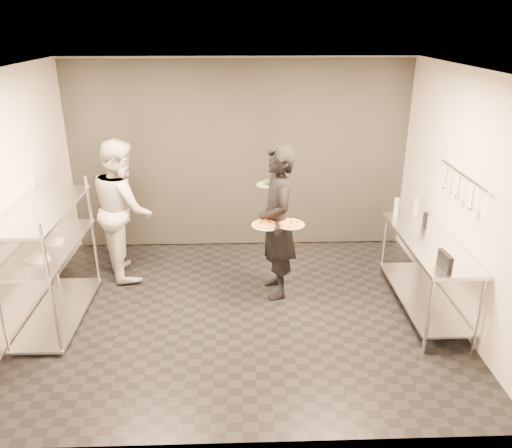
{
  "coord_description": "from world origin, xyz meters",
  "views": [
    {
      "loc": [
        0.0,
        -5.15,
        3.27
      ],
      "look_at": [
        0.18,
        0.11,
        1.1
      ],
      "focal_mm": 35.0,
      "sensor_mm": 36.0,
      "label": 1
    }
  ],
  "objects_px": {
    "pizza_plate_far": "(291,224)",
    "bottle_green": "(396,206)",
    "pizza_plate_near": "(267,224)",
    "pass_rack": "(50,258)",
    "prep_counter": "(427,263)",
    "salad_plate": "(267,183)",
    "chef": "(123,209)",
    "waiter": "(277,223)",
    "bottle_dark": "(425,220)",
    "bottle_clear": "(416,207)",
    "pos_monitor": "(445,261)"
  },
  "relations": [
    {
      "from": "pizza_plate_far",
      "to": "bottle_green",
      "type": "height_order",
      "value": "bottle_green"
    },
    {
      "from": "bottle_green",
      "to": "pizza_plate_near",
      "type": "bearing_deg",
      "value": -163.19
    },
    {
      "from": "pass_rack",
      "to": "prep_counter",
      "type": "bearing_deg",
      "value": 0.03
    },
    {
      "from": "prep_counter",
      "to": "salad_plate",
      "type": "height_order",
      "value": "salad_plate"
    },
    {
      "from": "pizza_plate_far",
      "to": "bottle_green",
      "type": "xyz_separation_m",
      "value": [
        1.42,
        0.51,
        0.01
      ]
    },
    {
      "from": "prep_counter",
      "to": "pizza_plate_near",
      "type": "xyz_separation_m",
      "value": [
        -1.86,
        0.29,
        0.4
      ]
    },
    {
      "from": "chef",
      "to": "pizza_plate_far",
      "type": "bearing_deg",
      "value": -132.07
    },
    {
      "from": "waiter",
      "to": "bottle_green",
      "type": "relative_size",
      "value": 8.46
    },
    {
      "from": "chef",
      "to": "pizza_plate_near",
      "type": "relative_size",
      "value": 5.26
    },
    {
      "from": "pizza_plate_far",
      "to": "bottle_dark",
      "type": "bearing_deg",
      "value": 2.17
    },
    {
      "from": "pizza_plate_near",
      "to": "pass_rack",
      "type": "bearing_deg",
      "value": -173.31
    },
    {
      "from": "pizza_plate_far",
      "to": "salad_plate",
      "type": "distance_m",
      "value": 0.63
    },
    {
      "from": "pass_rack",
      "to": "bottle_clear",
      "type": "distance_m",
      "value": 4.51
    },
    {
      "from": "pizza_plate_far",
      "to": "pos_monitor",
      "type": "distance_m",
      "value": 1.78
    },
    {
      "from": "prep_counter",
      "to": "bottle_green",
      "type": "bearing_deg",
      "value": 101.51
    },
    {
      "from": "prep_counter",
      "to": "pizza_plate_near",
      "type": "bearing_deg",
      "value": 171.24
    },
    {
      "from": "pizza_plate_far",
      "to": "pos_monitor",
      "type": "xyz_separation_m",
      "value": [
        1.46,
        -1.01,
        -0.02
      ]
    },
    {
      "from": "pizza_plate_near",
      "to": "salad_plate",
      "type": "height_order",
      "value": "salad_plate"
    },
    {
      "from": "pass_rack",
      "to": "waiter",
      "type": "bearing_deg",
      "value": 10.23
    },
    {
      "from": "chef",
      "to": "bottle_green",
      "type": "bearing_deg",
      "value": -116.27
    },
    {
      "from": "pizza_plate_far",
      "to": "pizza_plate_near",
      "type": "bearing_deg",
      "value": -179.12
    },
    {
      "from": "bottle_clear",
      "to": "pizza_plate_near",
      "type": "bearing_deg",
      "value": -165.32
    },
    {
      "from": "prep_counter",
      "to": "pos_monitor",
      "type": "distance_m",
      "value": 0.82
    },
    {
      "from": "waiter",
      "to": "pos_monitor",
      "type": "xyz_separation_m",
      "value": [
        1.61,
        -1.19,
        0.05
      ]
    },
    {
      "from": "pass_rack",
      "to": "bottle_clear",
      "type": "height_order",
      "value": "pass_rack"
    },
    {
      "from": "pos_monitor",
      "to": "waiter",
      "type": "bearing_deg",
      "value": 139.22
    },
    {
      "from": "bottle_dark",
      "to": "chef",
      "type": "bearing_deg",
      "value": 168.83
    },
    {
      "from": "pizza_plate_far",
      "to": "salad_plate",
      "type": "bearing_deg",
      "value": 119.47
    },
    {
      "from": "pass_rack",
      "to": "waiter",
      "type": "relative_size",
      "value": 0.83
    },
    {
      "from": "prep_counter",
      "to": "bottle_dark",
      "type": "relative_size",
      "value": 8.98
    },
    {
      "from": "bottle_green",
      "to": "bottle_clear",
      "type": "distance_m",
      "value": 0.26
    },
    {
      "from": "pizza_plate_near",
      "to": "bottle_clear",
      "type": "distance_m",
      "value": 2.02
    },
    {
      "from": "waiter",
      "to": "pos_monitor",
      "type": "height_order",
      "value": "waiter"
    },
    {
      "from": "waiter",
      "to": "pizza_plate_far",
      "type": "height_order",
      "value": "waiter"
    },
    {
      "from": "waiter",
      "to": "bottle_clear",
      "type": "bearing_deg",
      "value": 91.78
    },
    {
      "from": "pizza_plate_near",
      "to": "salad_plate",
      "type": "bearing_deg",
      "value": 86.91
    },
    {
      "from": "prep_counter",
      "to": "chef",
      "type": "bearing_deg",
      "value": 163.57
    },
    {
      "from": "pizza_plate_far",
      "to": "bottle_dark",
      "type": "distance_m",
      "value": 1.63
    },
    {
      "from": "pos_monitor",
      "to": "bottle_dark",
      "type": "xyz_separation_m",
      "value": [
        0.17,
        1.07,
        0.01
      ]
    },
    {
      "from": "pass_rack",
      "to": "bottle_dark",
      "type": "bearing_deg",
      "value": 4.64
    },
    {
      "from": "pos_monitor",
      "to": "bottle_green",
      "type": "xyz_separation_m",
      "value": [
        -0.04,
        1.52,
        0.02
      ]
    },
    {
      "from": "chef",
      "to": "bottle_clear",
      "type": "relative_size",
      "value": 8.55
    },
    {
      "from": "prep_counter",
      "to": "salad_plate",
      "type": "distance_m",
      "value": 2.12
    },
    {
      "from": "pass_rack",
      "to": "waiter",
      "type": "xyz_separation_m",
      "value": [
        2.6,
        0.47,
        0.19
      ]
    },
    {
      "from": "pass_rack",
      "to": "salad_plate",
      "type": "relative_size",
      "value": 6.1
    },
    {
      "from": "bottle_green",
      "to": "pizza_plate_far",
      "type": "bearing_deg",
      "value": -160.24
    },
    {
      "from": "chef",
      "to": "pizza_plate_near",
      "type": "distance_m",
      "value": 2.04
    },
    {
      "from": "pizza_plate_near",
      "to": "bottle_green",
      "type": "height_order",
      "value": "bottle_green"
    },
    {
      "from": "salad_plate",
      "to": "bottle_dark",
      "type": "height_order",
      "value": "salad_plate"
    },
    {
      "from": "pos_monitor",
      "to": "bottle_dark",
      "type": "bearing_deg",
      "value": 76.51
    }
  ]
}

